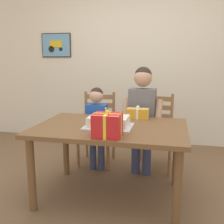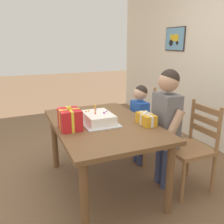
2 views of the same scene
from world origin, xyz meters
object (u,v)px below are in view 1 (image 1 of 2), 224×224
at_px(birthday_cake, 109,122).
at_px(child_older, 142,111).
at_px(gift_box_beside_cake, 107,125).
at_px(chair_right, 155,131).
at_px(child_younger, 97,121).
at_px(dining_table, 111,135).
at_px(chair_left, 97,128).
at_px(gift_box_red_large, 138,113).

xyz_separation_m(birthday_cake, child_older, (0.24, 0.64, -0.01)).
xyz_separation_m(gift_box_beside_cake, chair_right, (0.32, 1.18, -0.35)).
relative_size(chair_right, child_younger, 0.90).
distance_m(dining_table, chair_right, 0.93).
relative_size(chair_left, chair_right, 1.00).
relative_size(birthday_cake, child_older, 0.35).
height_order(birthday_cake, gift_box_red_large, birthday_cake).
xyz_separation_m(gift_box_red_large, chair_right, (0.16, 0.46, -0.31)).
height_order(dining_table, gift_box_beside_cake, gift_box_beside_cake).
height_order(chair_right, child_younger, child_younger).
bearing_deg(child_older, dining_table, -110.95).
xyz_separation_m(gift_box_red_large, child_younger, (-0.52, 0.22, -0.16)).
xyz_separation_m(dining_table, chair_right, (0.37, 0.84, -0.16)).
bearing_deg(birthday_cake, child_younger, 115.09).
distance_m(child_older, child_younger, 0.56).
height_order(gift_box_beside_cake, child_younger, child_younger).
distance_m(gift_box_beside_cake, child_older, 0.96).
bearing_deg(gift_box_red_large, dining_table, -118.79).
xyz_separation_m(chair_left, chair_right, (0.74, 0.00, 0.00)).
distance_m(birthday_cake, gift_box_red_large, 0.48).
height_order(gift_box_beside_cake, chair_right, gift_box_beside_cake).
xyz_separation_m(chair_left, child_older, (0.60, -0.24, 0.30)).
xyz_separation_m(birthday_cake, gift_box_red_large, (0.22, 0.42, 0.01)).
xyz_separation_m(dining_table, child_older, (0.23, 0.60, 0.14)).
distance_m(chair_left, chair_right, 0.74).
bearing_deg(dining_table, chair_right, 66.13).
relative_size(gift_box_red_large, child_older, 0.18).
bearing_deg(chair_right, chair_left, -180.00).
xyz_separation_m(dining_table, child_younger, (-0.31, 0.60, -0.01)).
distance_m(gift_box_red_large, child_younger, 0.59).
height_order(gift_box_red_large, chair_left, chair_left).
xyz_separation_m(chair_right, child_younger, (-0.68, -0.24, 0.15)).
relative_size(gift_box_beside_cake, child_younger, 0.23).
height_order(chair_left, child_older, child_older).
relative_size(gift_box_red_large, chair_right, 0.25).
bearing_deg(gift_box_red_large, child_younger, 156.83).
bearing_deg(birthday_cake, chair_right, 66.67).
bearing_deg(chair_left, dining_table, -66.06).
distance_m(chair_left, child_younger, 0.29).
distance_m(chair_right, child_younger, 0.74).
bearing_deg(chair_left, child_younger, -75.34).
height_order(dining_table, gift_box_red_large, gift_box_red_large).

